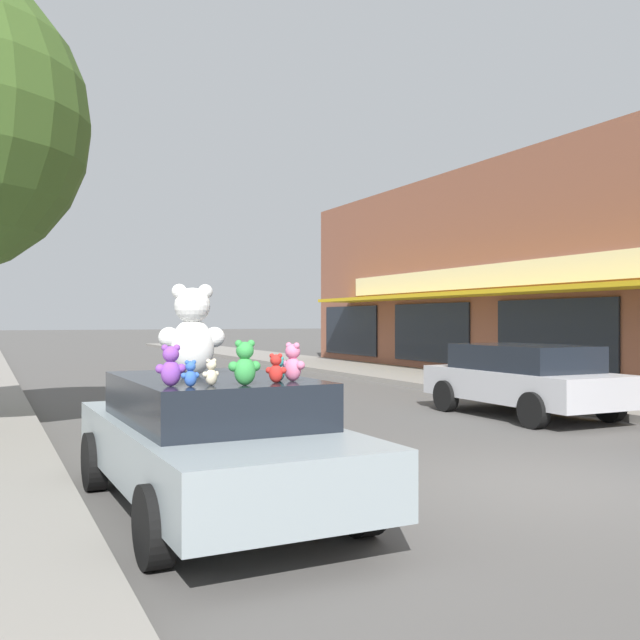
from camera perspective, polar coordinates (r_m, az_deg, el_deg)
ground_plane at (r=8.47m, az=17.64°, el=-12.52°), size 260.00×260.00×0.00m
plush_art_car at (r=7.03m, az=-8.62°, el=-9.30°), size 2.04×4.38×1.29m
teddy_bear_giant at (r=7.15m, az=-10.18°, el=-0.92°), size 0.68×0.44×0.90m
teddy_bear_pink at (r=6.41m, az=-2.19°, el=-3.42°), size 0.19×0.26×0.35m
teddy_bear_cream at (r=6.06m, az=-8.70°, el=-4.18°), size 0.17×0.12×0.23m
teddy_bear_teal at (r=6.43m, az=-3.31°, el=-3.96°), size 0.17×0.11×0.22m
teddy_bear_blue at (r=5.98m, az=-10.32°, el=-4.26°), size 0.16×0.10×0.22m
teddy_bear_purple at (r=6.05m, az=-11.85°, el=-3.62°), size 0.26×0.17×0.35m
teddy_bear_red at (r=6.26m, az=-3.55°, el=-3.90°), size 0.19×0.16×0.26m
teddy_bear_green at (r=6.03m, az=-6.03°, el=-3.47°), size 0.28×0.18×0.38m
parked_car_far_center at (r=14.10m, az=15.95°, el=-4.43°), size 1.97×4.06×1.36m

